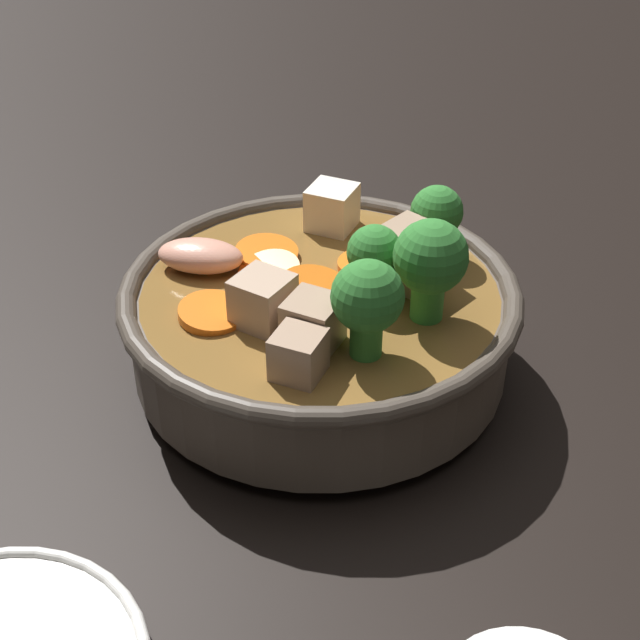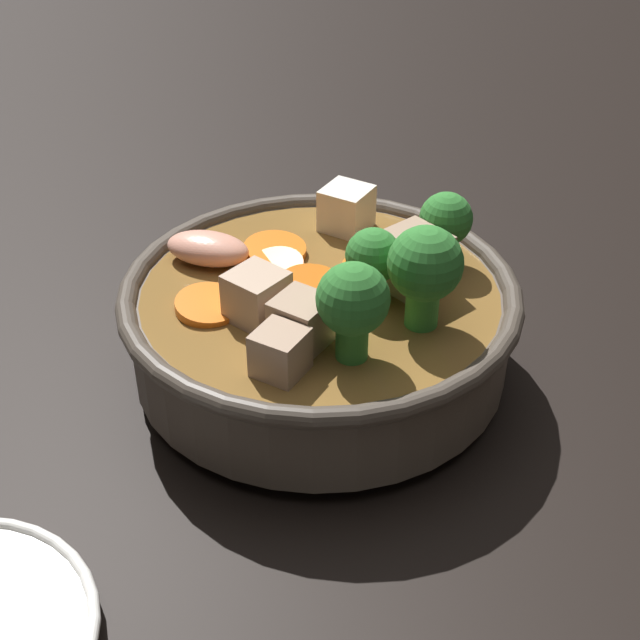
# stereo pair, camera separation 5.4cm
# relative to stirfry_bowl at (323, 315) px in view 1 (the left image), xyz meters

# --- Properties ---
(ground_plane) EXTENTS (3.00, 3.00, 0.00)m
(ground_plane) POSITION_rel_stirfry_bowl_xyz_m (0.00, 0.00, -0.05)
(ground_plane) COLOR black
(stirfry_bowl) EXTENTS (0.24, 0.24, 0.12)m
(stirfry_bowl) POSITION_rel_stirfry_bowl_xyz_m (0.00, 0.00, 0.00)
(stirfry_bowl) COLOR #51473D
(stirfry_bowl) RESTS_ON ground_plane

